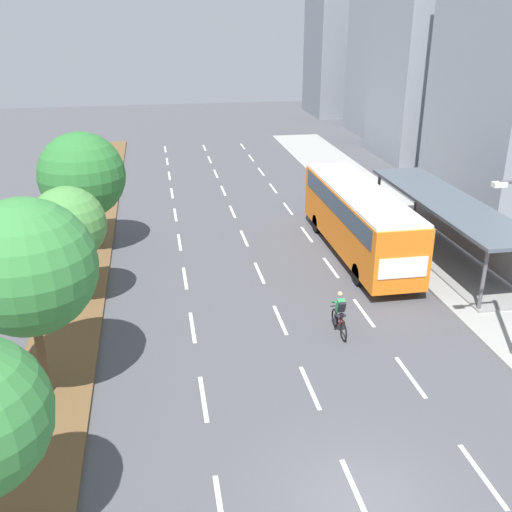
{
  "coord_description": "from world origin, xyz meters",
  "views": [
    {
      "loc": [
        -4.54,
        -10.65,
        11.42
      ],
      "look_at": [
        -0.3,
        13.58,
        1.2
      ],
      "focal_mm": 41.47,
      "sensor_mm": 36.0,
      "label": 1
    }
  ],
  "objects_px": {
    "bus_shelter": "(450,222)",
    "median_tree_fourth": "(82,176)",
    "bus": "(358,215)",
    "cyclist": "(340,315)",
    "median_tree_second": "(27,267)",
    "median_tree_third": "(68,225)"
  },
  "relations": [
    {
      "from": "cyclist",
      "to": "median_tree_third",
      "type": "height_order",
      "value": "median_tree_third"
    },
    {
      "from": "bus_shelter",
      "to": "median_tree_third",
      "type": "distance_m",
      "value": 17.84
    },
    {
      "from": "bus_shelter",
      "to": "median_tree_fourth",
      "type": "height_order",
      "value": "median_tree_fourth"
    },
    {
      "from": "bus_shelter",
      "to": "bus",
      "type": "xyz_separation_m",
      "value": [
        -4.28,
        1.18,
        0.2
      ]
    },
    {
      "from": "bus_shelter",
      "to": "median_tree_fourth",
      "type": "xyz_separation_m",
      "value": [
        -17.62,
        3.96,
        2.1
      ]
    },
    {
      "from": "median_tree_third",
      "to": "median_tree_fourth",
      "type": "height_order",
      "value": "median_tree_fourth"
    },
    {
      "from": "bus",
      "to": "median_tree_third",
      "type": "xyz_separation_m",
      "value": [
        -13.33,
        -3.5,
        1.53
      ]
    },
    {
      "from": "bus",
      "to": "cyclist",
      "type": "distance_m",
      "value": 8.3
    },
    {
      "from": "cyclist",
      "to": "median_tree_third",
      "type": "relative_size",
      "value": 0.36
    },
    {
      "from": "median_tree_third",
      "to": "bus",
      "type": "bearing_deg",
      "value": 14.71
    },
    {
      "from": "cyclist",
      "to": "bus_shelter",
      "type": "bearing_deg",
      "value": 40.11
    },
    {
      "from": "median_tree_second",
      "to": "median_tree_third",
      "type": "bearing_deg",
      "value": 87.02
    },
    {
      "from": "cyclist",
      "to": "median_tree_second",
      "type": "relative_size",
      "value": 0.28
    },
    {
      "from": "median_tree_second",
      "to": "bus",
      "type": "bearing_deg",
      "value": 35.6
    },
    {
      "from": "bus",
      "to": "median_tree_fourth",
      "type": "height_order",
      "value": "median_tree_fourth"
    },
    {
      "from": "bus",
      "to": "cyclist",
      "type": "bearing_deg",
      "value": -113.37
    },
    {
      "from": "cyclist",
      "to": "median_tree_second",
      "type": "xyz_separation_m",
      "value": [
        -10.4,
        -2.25,
        3.72
      ]
    },
    {
      "from": "bus",
      "to": "cyclist",
      "type": "xyz_separation_m",
      "value": [
        -3.25,
        -7.53,
        -1.28
      ]
    },
    {
      "from": "bus_shelter",
      "to": "cyclist",
      "type": "height_order",
      "value": "bus_shelter"
    },
    {
      "from": "median_tree_third",
      "to": "median_tree_fourth",
      "type": "distance_m",
      "value": 6.29
    },
    {
      "from": "median_tree_second",
      "to": "cyclist",
      "type": "bearing_deg",
      "value": 12.19
    },
    {
      "from": "bus_shelter",
      "to": "median_tree_third",
      "type": "relative_size",
      "value": 2.5
    }
  ]
}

